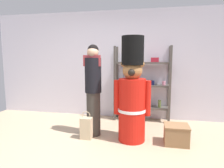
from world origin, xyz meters
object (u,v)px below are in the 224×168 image
object	(u,v)px
teddy_bear_guard	(132,95)
display_crate	(176,134)
person_shopper	(93,88)
merchandise_shelf	(142,83)
shopping_bag	(86,128)

from	to	relation	value
teddy_bear_guard	display_crate	world-z (taller)	teddy_bear_guard
teddy_bear_guard	person_shopper	xyz separation A→B (m)	(-0.74, 0.11, 0.08)
person_shopper	display_crate	distance (m)	1.68
merchandise_shelf	person_shopper	bearing A→B (deg)	-127.23
teddy_bear_guard	display_crate	xyz separation A→B (m)	(0.76, -0.01, -0.66)
teddy_bear_guard	person_shopper	size ratio (longest dim) A/B	1.07
display_crate	shopping_bag	bearing A→B (deg)	-176.74
shopping_bag	display_crate	xyz separation A→B (m)	(1.58, 0.09, -0.03)
merchandise_shelf	person_shopper	world-z (taller)	merchandise_shelf
merchandise_shelf	display_crate	xyz separation A→B (m)	(0.66, -1.23, -0.71)
teddy_bear_guard	shopping_bag	world-z (taller)	teddy_bear_guard
merchandise_shelf	person_shopper	xyz separation A→B (m)	(-0.84, -1.11, 0.03)
person_shopper	teddy_bear_guard	bearing A→B (deg)	-8.56
merchandise_shelf	display_crate	size ratio (longest dim) A/B	4.23
teddy_bear_guard	shopping_bag	size ratio (longest dim) A/B	3.59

